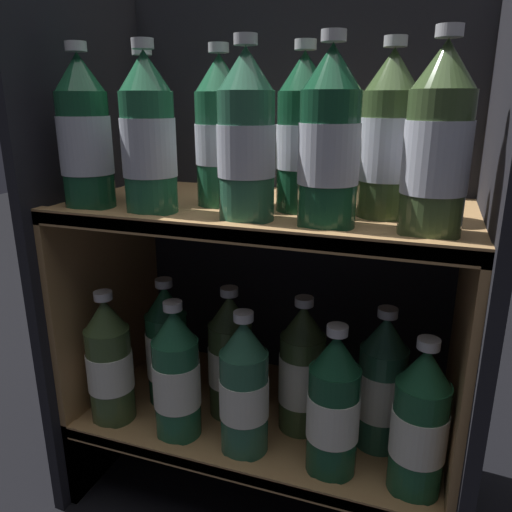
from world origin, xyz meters
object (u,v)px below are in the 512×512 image
bottle_lower_front_0 (110,363)px  bottle_lower_front_2 (245,390)px  bottle_upper_back_0 (147,133)px  bottle_lower_back_1 (230,358)px  bottle_lower_back_0 (167,347)px  bottle_upper_front_4 (437,147)px  bottle_upper_back_3 (388,140)px  bottle_lower_front_4 (420,424)px  bottle_lower_front_1 (176,376)px  bottle_upper_front_0 (85,137)px  bottle_lower_back_3 (382,385)px  bottle_lower_back_2 (302,371)px  bottle_upper_front_2 (246,141)px  bottle_lower_front_3 (333,407)px  bottle_upper_back_2 (303,137)px  bottle_upper_front_3 (329,143)px  bottle_upper_back_1 (220,135)px  bottle_upper_front_1 (148,138)px

bottle_lower_front_0 → bottle_lower_front_2: same height
bottle_upper_back_0 → bottle_lower_back_1: bottle_upper_back_0 is taller
bottle_lower_back_0 → bottle_upper_front_4: bearing=-11.3°
bottle_upper_back_3 → bottle_lower_front_4: (0.08, -0.09, -0.39)m
bottle_upper_back_0 → bottle_lower_front_1: bottle_upper_back_0 is taller
bottle_upper_front_4 → bottle_upper_front_0: bearing=180.0°
bottle_upper_front_0 → bottle_lower_front_1: (0.14, 0.00, -0.39)m
bottle_lower_back_1 → bottle_lower_back_3: 0.27m
bottle_upper_front_4 → bottle_lower_back_2: 0.44m
bottle_upper_back_3 → bottle_lower_back_2: bearing=180.0°
bottle_upper_front_2 → bottle_lower_back_2: bearing=52.8°
bottle_upper_front_2 → bottle_lower_front_0: bearing=180.0°
bottle_lower_front_2 → bottle_lower_back_0: size_ratio=1.00×
bottle_lower_front_4 → bottle_lower_back_2: (-0.20, 0.09, -0.00)m
bottle_lower_front_2 → bottle_lower_front_3: 0.14m
bottle_upper_front_0 → bottle_upper_back_2: 0.33m
bottle_upper_back_0 → bottle_lower_front_2: bottle_upper_back_0 is taller
bottle_lower_back_1 → bottle_upper_front_3: bearing=-26.0°
bottle_upper_front_0 → bottle_lower_back_2: size_ratio=1.00×
bottle_lower_front_1 → bottle_lower_back_3: same height
bottle_upper_front_4 → bottle_lower_front_3: bearing=180.0°
bottle_lower_back_3 → bottle_upper_front_3: bearing=-134.3°
bottle_lower_front_3 → bottle_lower_front_4: same height
bottle_upper_front_2 → bottle_lower_back_1: 0.41m
bottle_upper_front_4 → bottle_lower_back_0: 0.60m
bottle_upper_front_2 → bottle_upper_back_1: (-0.08, 0.09, 0.00)m
bottle_upper_front_2 → bottle_lower_front_2: bottle_upper_front_2 is taller
bottle_upper_front_2 → bottle_lower_back_3: 0.45m
bottle_upper_front_2 → bottle_upper_back_1: bearing=130.9°
bottle_upper_back_2 → bottle_upper_back_3: bearing=0.0°
bottle_upper_front_1 → bottle_lower_front_0: size_ratio=1.00×
bottle_upper_front_2 → bottle_lower_front_1: bottle_upper_front_2 is taller
bottle_lower_back_0 → bottle_upper_back_3: bearing=-0.0°
bottle_lower_back_2 → bottle_upper_front_3: bearing=-61.6°
bottle_upper_front_0 → bottle_lower_back_2: bearing=14.9°
bottle_upper_front_1 → bottle_lower_back_3: size_ratio=1.00×
bottle_upper_front_3 → bottle_lower_front_1: bottle_upper_front_3 is taller
bottle_lower_front_1 → bottle_lower_back_0: (-0.07, 0.09, -0.00)m
bottle_upper_front_1 → bottle_lower_back_0: (-0.04, 0.09, -0.39)m
bottle_upper_back_0 → bottle_upper_back_2: size_ratio=1.00×
bottle_lower_front_0 → bottle_upper_front_4: bearing=-0.0°
bottle_upper_front_4 → bottle_lower_back_1: bottle_upper_front_4 is taller
bottle_lower_front_4 → bottle_lower_back_0: bearing=169.1°
bottle_upper_back_2 → bottle_upper_back_0: bearing=180.0°
bottle_lower_front_1 → bottle_lower_front_4: same height
bottle_upper_back_1 → bottle_lower_back_1: bottle_upper_back_1 is taller
bottle_upper_front_4 → bottle_upper_back_2: same height
bottle_lower_back_3 → bottle_lower_back_1: bearing=180.0°
bottle_upper_front_0 → bottle_upper_back_1: (0.19, 0.09, 0.00)m
bottle_upper_back_2 → bottle_upper_front_1: bearing=-157.2°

